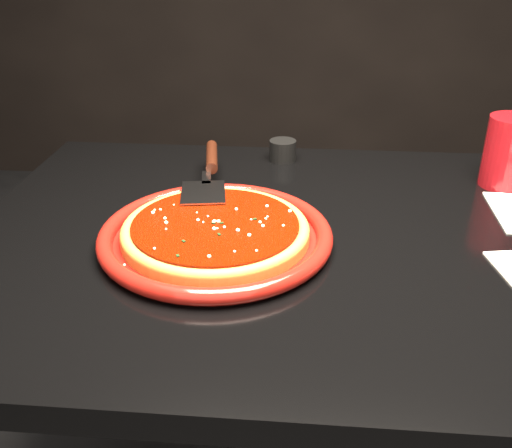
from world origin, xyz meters
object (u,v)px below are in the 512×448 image
at_px(pizza_server, 209,171).
at_px(ramekin, 283,150).
at_px(cup, 510,152).
at_px(table, 323,407).
at_px(plate, 216,235).

distance_m(pizza_server, ramekin, 0.23).
distance_m(cup, ramekin, 0.44).
relative_size(table, ramekin, 21.45).
bearing_deg(pizza_server, ramekin, 46.99).
xyz_separation_m(plate, ramekin, (0.09, 0.37, 0.01)).
bearing_deg(plate, ramekin, 76.70).
height_order(plate, ramekin, ramekin).
height_order(table, cup, cup).
xyz_separation_m(pizza_server, ramekin, (0.13, 0.19, -0.02)).
bearing_deg(plate, pizza_server, 101.91).
distance_m(table, cup, 0.59).
height_order(plate, cup, cup).
height_order(table, plate, plate).
xyz_separation_m(pizza_server, cup, (0.55, 0.09, 0.02)).
distance_m(table, pizza_server, 0.50).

